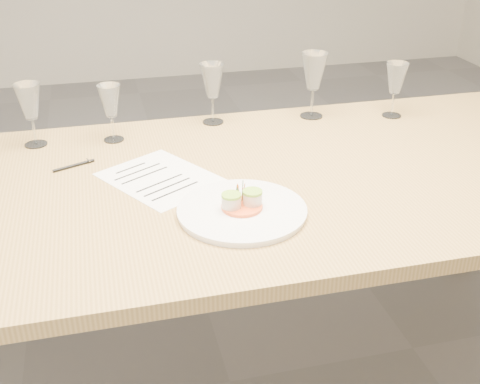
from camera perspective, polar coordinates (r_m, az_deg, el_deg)
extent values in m
plane|color=slate|center=(2.08, -0.97, -17.54)|extent=(7.00, 7.00, 0.00)
cube|color=tan|center=(1.65, -1.17, 0.67)|extent=(2.40, 1.00, 0.04)
cylinder|color=tan|center=(2.58, 21.32, -0.24)|extent=(0.07, 0.07, 0.71)
cylinder|color=white|center=(1.46, 0.19, -1.84)|extent=(0.31, 0.31, 0.01)
cylinder|color=white|center=(1.46, 0.19, -1.64)|extent=(0.32, 0.32, 0.01)
cylinder|color=orange|center=(1.46, 0.19, -1.43)|extent=(0.10, 0.10, 0.01)
cylinder|color=beige|center=(1.44, -0.82, -0.92)|extent=(0.05, 0.05, 0.03)
cylinder|color=beige|center=(1.46, 1.19, -0.60)|extent=(0.05, 0.05, 0.03)
cylinder|color=#97C737|center=(1.43, -0.82, -0.31)|extent=(0.05, 0.05, 0.01)
cylinder|color=#97C737|center=(1.45, 1.20, 0.01)|extent=(0.05, 0.05, 0.01)
cylinder|color=#CFC06E|center=(1.43, 3.06, -2.24)|extent=(0.05, 0.05, 0.00)
cube|color=white|center=(1.65, -7.49, 1.31)|extent=(0.37, 0.39, 0.00)
cube|color=black|center=(1.72, -10.32, 2.25)|extent=(0.09, 0.06, 0.00)
cube|color=black|center=(1.70, -9.67, 1.92)|extent=(0.14, 0.08, 0.00)
cube|color=black|center=(1.67, -9.01, 1.58)|extent=(0.14, 0.08, 0.00)
cube|color=black|center=(1.63, -7.62, 0.86)|extent=(0.14, 0.08, 0.00)
cube|color=black|center=(1.60, -6.89, 0.48)|extent=(0.14, 0.08, 0.00)
cube|color=black|center=(1.58, -6.15, 0.10)|extent=(0.14, 0.08, 0.00)
cylinder|color=black|center=(1.77, -15.48, 2.43)|extent=(0.12, 0.06, 0.01)
cube|color=silver|center=(1.78, -14.21, 2.96)|extent=(0.01, 0.02, 0.00)
cylinder|color=white|center=(1.96, -18.76, 4.30)|extent=(0.07, 0.07, 0.00)
cylinder|color=white|center=(1.94, -18.95, 5.48)|extent=(0.01, 0.01, 0.08)
cone|color=white|center=(1.91, -19.38, 8.11)|extent=(0.08, 0.08, 0.11)
cylinder|color=white|center=(1.93, -11.86, 4.89)|extent=(0.06, 0.06, 0.00)
cylinder|color=white|center=(1.91, -11.97, 6.00)|extent=(0.01, 0.01, 0.08)
cone|color=white|center=(1.88, -12.23, 8.46)|extent=(0.07, 0.07, 0.10)
cylinder|color=white|center=(2.03, -2.56, 6.66)|extent=(0.07, 0.07, 0.00)
cylinder|color=white|center=(2.02, -2.59, 7.85)|extent=(0.01, 0.01, 0.09)
cone|color=white|center=(1.99, -2.65, 10.51)|extent=(0.08, 0.08, 0.11)
cylinder|color=white|center=(2.10, 6.77, 7.18)|extent=(0.08, 0.08, 0.00)
cylinder|color=white|center=(2.08, 6.84, 8.45)|extent=(0.01, 0.01, 0.09)
cone|color=white|center=(2.05, 7.01, 11.31)|extent=(0.09, 0.09, 0.12)
cylinder|color=white|center=(2.15, 14.16, 7.05)|extent=(0.07, 0.07, 0.00)
cylinder|color=white|center=(2.14, 14.29, 8.10)|extent=(0.01, 0.01, 0.08)
cone|color=white|center=(2.11, 14.58, 10.42)|extent=(0.07, 0.07, 0.10)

